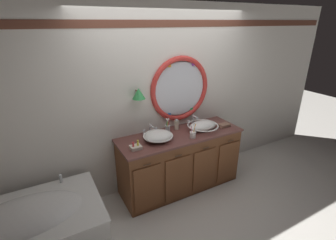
% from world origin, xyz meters
% --- Properties ---
extents(ground_plane, '(14.00, 14.00, 0.00)m').
position_xyz_m(ground_plane, '(0.00, 0.00, 0.00)').
color(ground_plane, silver).
extents(back_wall_assembly, '(6.40, 0.26, 2.60)m').
position_xyz_m(back_wall_assembly, '(0.01, 0.59, 1.31)').
color(back_wall_assembly, silver).
rests_on(back_wall_assembly, ground_plane).
extents(vanity_counter, '(1.80, 0.64, 0.87)m').
position_xyz_m(vanity_counter, '(0.04, 0.25, 0.44)').
color(vanity_counter, brown).
rests_on(vanity_counter, ground_plane).
extents(bathtub, '(1.52, 0.98, 0.64)m').
position_xyz_m(bathtub, '(-1.97, -0.02, 0.32)').
color(bathtub, white).
rests_on(bathtub, ground_plane).
extents(sink_basin_left, '(0.40, 0.40, 0.13)m').
position_xyz_m(sink_basin_left, '(-0.33, 0.22, 0.94)').
color(sink_basin_left, white).
rests_on(sink_basin_left, vanity_counter).
extents(sink_basin_right, '(0.46, 0.46, 0.13)m').
position_xyz_m(sink_basin_right, '(0.40, 0.22, 0.94)').
color(sink_basin_right, white).
rests_on(sink_basin_right, vanity_counter).
extents(faucet_set_left, '(0.23, 0.13, 0.15)m').
position_xyz_m(faucet_set_left, '(-0.33, 0.47, 0.93)').
color(faucet_set_left, silver).
rests_on(faucet_set_left, vanity_counter).
extents(faucet_set_right, '(0.22, 0.13, 0.15)m').
position_xyz_m(faucet_set_right, '(0.40, 0.47, 0.93)').
color(faucet_set_right, silver).
rests_on(faucet_set_right, vanity_counter).
extents(toothbrush_holder_left, '(0.08, 0.08, 0.20)m').
position_xyz_m(toothbrush_holder_left, '(-0.07, 0.42, 0.93)').
color(toothbrush_holder_left, silver).
rests_on(toothbrush_holder_left, vanity_counter).
extents(toothbrush_holder_right, '(0.09, 0.09, 0.22)m').
position_xyz_m(toothbrush_holder_right, '(0.12, 0.07, 0.92)').
color(toothbrush_holder_right, white).
rests_on(toothbrush_holder_right, vanity_counter).
extents(soap_dispenser, '(0.07, 0.07, 0.16)m').
position_xyz_m(soap_dispenser, '(0.08, 0.43, 0.94)').
color(soap_dispenser, '#EFE5C6').
rests_on(soap_dispenser, vanity_counter).
extents(folded_hand_towel, '(0.18, 0.12, 0.04)m').
position_xyz_m(folded_hand_towel, '(0.76, 0.17, 0.89)').
color(folded_hand_towel, '#936B56').
rests_on(folded_hand_towel, vanity_counter).
extents(toiletry_basket, '(0.14, 0.12, 0.11)m').
position_xyz_m(toiletry_basket, '(-0.68, 0.14, 0.90)').
color(toiletry_basket, beige).
rests_on(toiletry_basket, vanity_counter).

